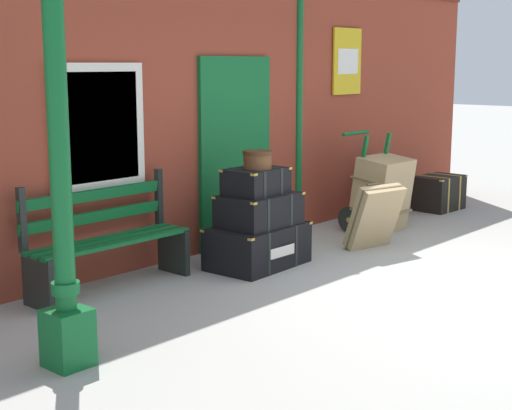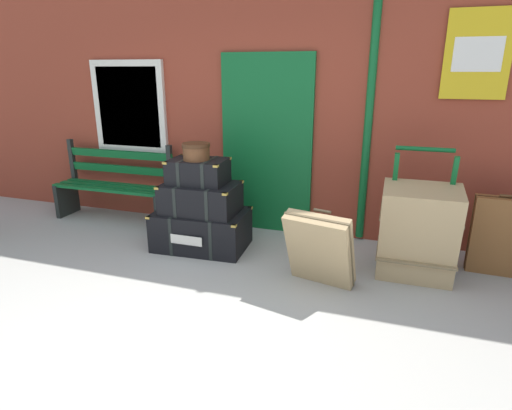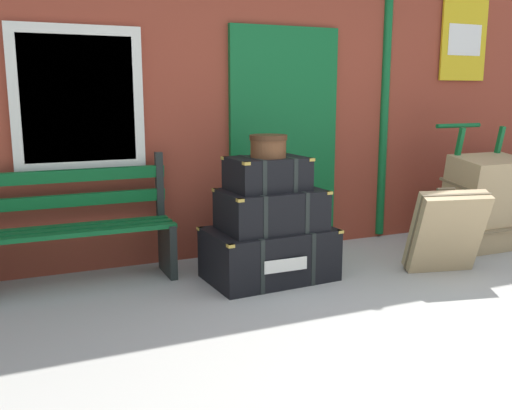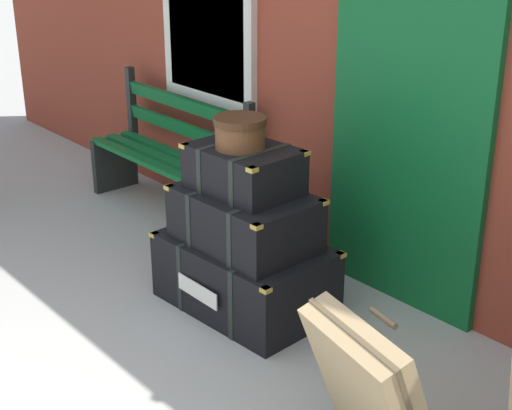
{
  "view_description": "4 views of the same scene",
  "coord_description": "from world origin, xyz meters",
  "px_view_note": "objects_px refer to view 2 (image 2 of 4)",
  "views": [
    {
      "loc": [
        -6.12,
        -3.33,
        2.02
      ],
      "look_at": [
        -0.28,
        1.82,
        0.58
      ],
      "focal_mm": 53.87,
      "sensor_mm": 36.0,
      "label": 1
    },
    {
      "loc": [
        1.5,
        -2.32,
        1.91
      ],
      "look_at": [
        0.19,
        1.66,
        0.56
      ],
      "focal_mm": 29.48,
      "sensor_mm": 36.0,
      "label": 2
    },
    {
      "loc": [
        -2.35,
        -2.42,
        1.5
      ],
      "look_at": [
        -0.55,
        1.69,
        0.62
      ],
      "focal_mm": 40.01,
      "sensor_mm": 36.0,
      "label": 3
    },
    {
      "loc": [
        2.63,
        -0.92,
        2.29
      ],
      "look_at": [
        -0.28,
        1.59,
        0.72
      ],
      "focal_mm": 52.89,
      "sensor_mm": 36.0,
      "label": 4
    }
  ],
  "objects_px": {
    "steamer_trunk_base": "(202,229)",
    "steamer_trunk_middle": "(201,198)",
    "platform_bench": "(115,186)",
    "round_hatbox": "(196,150)",
    "suitcase_brown": "(502,236)",
    "porters_trolley": "(415,245)",
    "steamer_trunk_top": "(198,171)",
    "large_brown_trunk": "(418,233)",
    "suitcase_umber": "(320,249)"
  },
  "relations": [
    {
      "from": "porters_trolley",
      "to": "suitcase_umber",
      "type": "height_order",
      "value": "porters_trolley"
    },
    {
      "from": "platform_bench",
      "to": "large_brown_trunk",
      "type": "height_order",
      "value": "platform_bench"
    },
    {
      "from": "round_hatbox",
      "to": "steamer_trunk_middle",
      "type": "bearing_deg",
      "value": 8.38
    },
    {
      "from": "steamer_trunk_base",
      "to": "round_hatbox",
      "type": "xyz_separation_m",
      "value": [
        -0.02,
        -0.01,
        0.89
      ]
    },
    {
      "from": "steamer_trunk_base",
      "to": "steamer_trunk_middle",
      "type": "bearing_deg",
      "value": -40.03
    },
    {
      "from": "steamer_trunk_top",
      "to": "suitcase_brown",
      "type": "relative_size",
      "value": 0.78
    },
    {
      "from": "platform_bench",
      "to": "steamer_trunk_top",
      "type": "height_order",
      "value": "platform_bench"
    },
    {
      "from": "large_brown_trunk",
      "to": "suitcase_brown",
      "type": "bearing_deg",
      "value": 25.65
    },
    {
      "from": "steamer_trunk_base",
      "to": "platform_bench",
      "type": "bearing_deg",
      "value": 160.97
    },
    {
      "from": "steamer_trunk_base",
      "to": "steamer_trunk_middle",
      "type": "xyz_separation_m",
      "value": [
        0.01,
        -0.01,
        0.37
      ]
    },
    {
      "from": "porters_trolley",
      "to": "large_brown_trunk",
      "type": "xyz_separation_m",
      "value": [
        -0.0,
        -0.17,
        0.19
      ]
    },
    {
      "from": "steamer_trunk_top",
      "to": "suitcase_brown",
      "type": "xyz_separation_m",
      "value": [
        3.04,
        0.32,
        -0.49
      ]
    },
    {
      "from": "steamer_trunk_base",
      "to": "suitcase_brown",
      "type": "height_order",
      "value": "suitcase_brown"
    },
    {
      "from": "porters_trolley",
      "to": "round_hatbox",
      "type": "bearing_deg",
      "value": -176.35
    },
    {
      "from": "large_brown_trunk",
      "to": "suitcase_brown",
      "type": "relative_size",
      "value": 1.15
    },
    {
      "from": "platform_bench",
      "to": "steamer_trunk_base",
      "type": "height_order",
      "value": "platform_bench"
    },
    {
      "from": "platform_bench",
      "to": "round_hatbox",
      "type": "height_order",
      "value": "round_hatbox"
    },
    {
      "from": "steamer_trunk_base",
      "to": "large_brown_trunk",
      "type": "xyz_separation_m",
      "value": [
        2.24,
        -0.04,
        0.25
      ]
    },
    {
      "from": "steamer_trunk_base",
      "to": "porters_trolley",
      "type": "xyz_separation_m",
      "value": [
        2.24,
        0.13,
        0.06
      ]
    },
    {
      "from": "steamer_trunk_middle",
      "to": "large_brown_trunk",
      "type": "relative_size",
      "value": 0.88
    },
    {
      "from": "suitcase_umber",
      "to": "suitcase_brown",
      "type": "relative_size",
      "value": 0.91
    },
    {
      "from": "round_hatbox",
      "to": "suitcase_umber",
      "type": "relative_size",
      "value": 0.4
    },
    {
      "from": "round_hatbox",
      "to": "porters_trolley",
      "type": "xyz_separation_m",
      "value": [
        2.26,
        0.14,
        -0.83
      ]
    },
    {
      "from": "steamer_trunk_top",
      "to": "porters_trolley",
      "type": "height_order",
      "value": "porters_trolley"
    },
    {
      "from": "round_hatbox",
      "to": "large_brown_trunk",
      "type": "distance_m",
      "value": 2.35
    },
    {
      "from": "platform_bench",
      "to": "porters_trolley",
      "type": "xyz_separation_m",
      "value": [
        3.73,
        -0.38,
        -0.17
      ]
    },
    {
      "from": "steamer_trunk_top",
      "to": "steamer_trunk_middle",
      "type": "bearing_deg",
      "value": -36.3
    },
    {
      "from": "large_brown_trunk",
      "to": "suitcase_brown",
      "type": "distance_m",
      "value": 0.87
    },
    {
      "from": "steamer_trunk_middle",
      "to": "suitcase_umber",
      "type": "bearing_deg",
      "value": -18.69
    },
    {
      "from": "platform_bench",
      "to": "steamer_trunk_middle",
      "type": "height_order",
      "value": "platform_bench"
    },
    {
      "from": "round_hatbox",
      "to": "large_brown_trunk",
      "type": "bearing_deg",
      "value": -0.74
    },
    {
      "from": "platform_bench",
      "to": "steamer_trunk_middle",
      "type": "relative_size",
      "value": 1.95
    },
    {
      "from": "round_hatbox",
      "to": "porters_trolley",
      "type": "distance_m",
      "value": 2.41
    },
    {
      "from": "steamer_trunk_base",
      "to": "suitcase_umber",
      "type": "distance_m",
      "value": 1.49
    },
    {
      "from": "suitcase_brown",
      "to": "round_hatbox",
      "type": "bearing_deg",
      "value": -173.52
    },
    {
      "from": "platform_bench",
      "to": "suitcase_umber",
      "type": "xyz_separation_m",
      "value": [
        2.9,
        -0.99,
        -0.08
      ]
    },
    {
      "from": "suitcase_umber",
      "to": "suitcase_brown",
      "type": "bearing_deg",
      "value": 26.72
    },
    {
      "from": "large_brown_trunk",
      "to": "suitcase_brown",
      "type": "height_order",
      "value": "large_brown_trunk"
    },
    {
      "from": "platform_bench",
      "to": "steamer_trunk_top",
      "type": "bearing_deg",
      "value": -18.85
    },
    {
      "from": "platform_bench",
      "to": "suitcase_umber",
      "type": "distance_m",
      "value": 3.06
    },
    {
      "from": "steamer_trunk_top",
      "to": "large_brown_trunk",
      "type": "relative_size",
      "value": 0.68
    },
    {
      "from": "porters_trolley",
      "to": "suitcase_brown",
      "type": "relative_size",
      "value": 1.49
    },
    {
      "from": "suitcase_brown",
      "to": "porters_trolley",
      "type": "bearing_deg",
      "value": -165.55
    },
    {
      "from": "suitcase_umber",
      "to": "suitcase_brown",
      "type": "xyz_separation_m",
      "value": [
        1.61,
        0.81,
        0.02
      ]
    },
    {
      "from": "suitcase_brown",
      "to": "steamer_trunk_top",
      "type": "bearing_deg",
      "value": -173.97
    },
    {
      "from": "round_hatbox",
      "to": "porters_trolley",
      "type": "bearing_deg",
      "value": 3.65
    },
    {
      "from": "steamer_trunk_base",
      "to": "porters_trolley",
      "type": "bearing_deg",
      "value": 3.32
    },
    {
      "from": "round_hatbox",
      "to": "suitcase_brown",
      "type": "height_order",
      "value": "round_hatbox"
    },
    {
      "from": "steamer_trunk_top",
      "to": "large_brown_trunk",
      "type": "bearing_deg",
      "value": -1.36
    },
    {
      "from": "steamer_trunk_top",
      "to": "suitcase_brown",
      "type": "bearing_deg",
      "value": 6.03
    }
  ]
}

